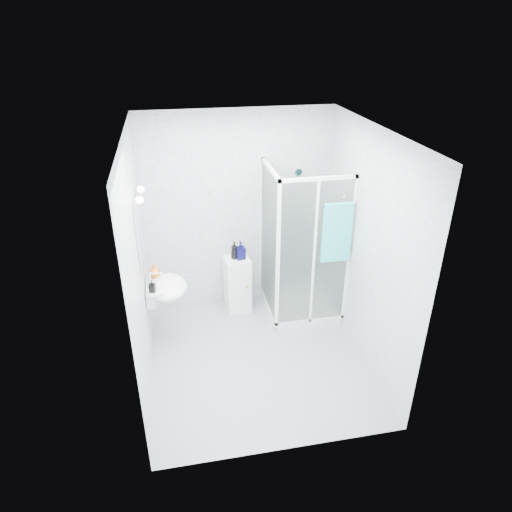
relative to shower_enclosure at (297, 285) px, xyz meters
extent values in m
cube|color=white|center=(-0.67, -0.77, 0.85)|extent=(2.40, 2.60, 2.60)
cube|color=#A1A3A5|center=(-0.67, -0.77, -0.44)|extent=(2.40, 2.60, 0.01)
cube|color=white|center=(-0.67, -0.77, 2.15)|extent=(2.40, 2.60, 0.01)
cube|color=white|center=(0.08, 0.08, -0.39)|extent=(0.90, 0.90, 0.12)
cube|color=white|center=(-0.35, 0.08, 1.53)|extent=(0.04, 0.90, 0.04)
cube|color=white|center=(0.08, -0.35, 1.53)|extent=(0.90, 0.04, 0.04)
cube|color=white|center=(-0.35, -0.35, 0.55)|extent=(0.04, 0.04, 2.00)
cube|color=white|center=(-0.36, 0.08, 0.59)|extent=(0.02, 0.82, 1.84)
cube|color=white|center=(0.08, -0.36, 0.59)|extent=(0.82, 0.02, 1.84)
cube|color=white|center=(0.08, -0.35, 0.59)|extent=(0.03, 0.04, 1.84)
cylinder|color=silver|center=(0.08, 0.47, 0.90)|extent=(0.02, 0.02, 1.00)
cylinder|color=silver|center=(0.08, 0.44, 1.37)|extent=(0.09, 0.05, 0.09)
cylinder|color=silver|center=(0.13, 0.50, 0.60)|extent=(0.12, 0.04, 0.12)
cylinder|color=silver|center=(0.36, -0.39, 1.33)|extent=(0.03, 0.05, 0.03)
cube|color=white|center=(-1.81, -0.32, 0.30)|extent=(0.10, 0.40, 0.18)
ellipsoid|color=white|center=(-1.63, -0.32, 0.35)|extent=(0.46, 0.56, 0.20)
cube|color=white|center=(-1.75, -0.32, 0.40)|extent=(0.16, 0.50, 0.02)
cylinder|color=silver|center=(-1.81, -0.32, 0.48)|extent=(0.04, 0.04, 0.16)
cylinder|color=silver|center=(-1.76, -0.32, 0.55)|extent=(0.12, 0.02, 0.02)
cube|color=white|center=(-1.85, -0.32, 1.05)|extent=(0.02, 0.60, 0.70)
cylinder|color=silver|center=(-1.84, -0.48, 1.47)|extent=(0.05, 0.04, 0.04)
sphere|color=white|center=(-1.80, -0.48, 1.47)|extent=(0.08, 0.08, 0.08)
cylinder|color=silver|center=(-1.84, -0.16, 1.47)|extent=(0.05, 0.04, 0.04)
sphere|color=white|center=(-1.80, -0.16, 1.47)|extent=(0.08, 0.08, 0.08)
cylinder|color=silver|center=(-1.02, 0.50, 1.17)|extent=(0.02, 0.04, 0.02)
sphere|color=silver|center=(-1.02, 0.48, 1.17)|extent=(0.03, 0.03, 0.03)
cylinder|color=silver|center=(-0.82, 0.50, 1.17)|extent=(0.02, 0.04, 0.02)
sphere|color=silver|center=(-0.82, 0.48, 1.17)|extent=(0.03, 0.03, 0.03)
cube|color=white|center=(-0.73, 0.29, -0.07)|extent=(0.34, 0.34, 0.76)
cube|color=white|center=(-0.73, 0.14, -0.07)|extent=(0.28, 0.03, 0.65)
sphere|color=#B78019|center=(-0.63, 0.12, -0.03)|extent=(0.03, 0.03, 0.03)
cube|color=#33C3C3|center=(0.32, -0.40, 0.89)|extent=(0.34, 0.04, 0.70)
cylinder|color=#33C3C3|center=(0.32, -0.40, 1.24)|extent=(0.34, 0.05, 0.05)
imported|color=black|center=(-0.76, 0.30, 0.43)|extent=(0.11, 0.11, 0.24)
imported|color=#0A0A3F|center=(-0.68, 0.29, 0.43)|extent=(0.13, 0.13, 0.24)
imported|color=#CA6617|center=(-1.76, -0.17, 0.50)|extent=(0.15, 0.15, 0.17)
imported|color=black|center=(-1.78, -0.49, 0.49)|extent=(0.08, 0.08, 0.14)
camera|label=1|loc=(-1.48, -4.85, 3.06)|focal=32.00mm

